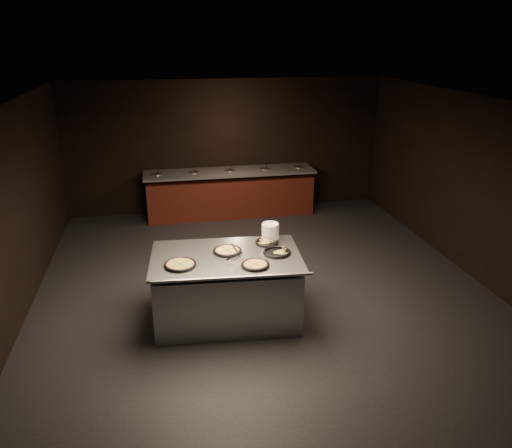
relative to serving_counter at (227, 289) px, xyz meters
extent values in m
cube|color=black|center=(0.68, 0.73, -0.47)|extent=(7.00, 8.00, 0.01)
cube|color=black|center=(0.68, 0.73, 2.44)|extent=(7.00, 8.00, 0.01)
cube|color=black|center=(0.68, 4.74, 0.99)|extent=(7.00, 0.01, 2.90)
cube|color=black|center=(0.68, -3.27, 0.99)|extent=(7.00, 0.01, 2.90)
cube|color=black|center=(-2.83, 0.73, 0.99)|extent=(0.01, 8.00, 2.90)
cube|color=black|center=(4.18, 0.73, 0.99)|extent=(0.01, 8.00, 2.90)
cube|color=#521E13|center=(0.68, 4.31, -0.04)|extent=(3.60, 0.75, 0.85)
cube|color=#58575C|center=(0.68, 4.31, 0.51)|extent=(3.70, 0.83, 0.05)
cube|color=black|center=(0.68, 4.31, -0.42)|extent=(3.60, 0.69, 0.08)
cylinder|color=silver|center=(-0.87, 4.31, 0.52)|extent=(0.22, 0.22, 0.08)
cylinder|color=#57732E|center=(-0.87, 4.31, 0.54)|extent=(0.19, 0.19, 0.02)
cylinder|color=black|center=(-0.84, 4.29, 0.63)|extent=(0.04, 0.10, 0.19)
cylinder|color=silver|center=(-0.10, 4.31, 0.52)|extent=(0.22, 0.22, 0.08)
cylinder|color=#57732E|center=(-0.10, 4.31, 0.54)|extent=(0.19, 0.19, 0.02)
cylinder|color=black|center=(-0.07, 4.29, 0.63)|extent=(0.04, 0.10, 0.19)
cylinder|color=silver|center=(0.68, 4.31, 0.52)|extent=(0.22, 0.22, 0.08)
cylinder|color=#57732E|center=(0.68, 4.31, 0.54)|extent=(0.19, 0.19, 0.02)
cylinder|color=black|center=(0.71, 4.29, 0.63)|extent=(0.04, 0.10, 0.19)
cylinder|color=silver|center=(1.45, 4.31, 0.52)|extent=(0.22, 0.22, 0.08)
cylinder|color=#57732E|center=(1.45, 4.31, 0.54)|extent=(0.19, 0.19, 0.02)
cylinder|color=black|center=(1.48, 4.29, 0.63)|extent=(0.04, 0.10, 0.19)
cylinder|color=silver|center=(2.23, 4.31, 0.52)|extent=(0.22, 0.22, 0.08)
cylinder|color=#57732E|center=(2.23, 4.31, 0.54)|extent=(0.19, 0.19, 0.02)
cylinder|color=black|center=(2.26, 4.29, 0.63)|extent=(0.04, 0.10, 0.19)
cube|color=silver|center=(0.00, 0.00, -0.03)|extent=(2.03, 1.33, 0.87)
cube|color=silver|center=(0.00, 0.00, 0.49)|extent=(2.11, 1.42, 0.04)
cylinder|color=silver|center=(0.00, -0.63, 0.49)|extent=(2.02, 0.20, 0.04)
cylinder|color=silver|center=(0.71, 0.40, 0.64)|extent=(0.24, 0.24, 0.26)
cylinder|color=black|center=(-0.63, -0.20, 0.51)|extent=(0.40, 0.40, 0.01)
torus|color=black|center=(-0.63, -0.20, 0.53)|extent=(0.42, 0.42, 0.04)
torus|color=#AF592D|center=(-0.63, -0.20, 0.53)|extent=(0.36, 0.36, 0.03)
cylinder|color=#D1AE53|center=(-0.63, -0.20, 0.53)|extent=(0.32, 0.32, 0.02)
cube|color=black|center=(-0.63, -0.20, 0.54)|extent=(0.18, 0.27, 0.00)
cube|color=black|center=(-0.63, -0.20, 0.54)|extent=(0.27, 0.18, 0.00)
cylinder|color=black|center=(0.04, 0.12, 0.51)|extent=(0.37, 0.37, 0.01)
torus|color=black|center=(0.04, 0.12, 0.53)|extent=(0.40, 0.40, 0.04)
torus|color=#AF592D|center=(0.04, 0.12, 0.53)|extent=(0.33, 0.33, 0.03)
cylinder|color=gold|center=(0.04, 0.12, 0.53)|extent=(0.29, 0.29, 0.02)
cube|color=black|center=(0.04, 0.12, 0.54)|extent=(0.11, 0.27, 0.00)
cube|color=black|center=(0.04, 0.12, 0.54)|extent=(0.27, 0.11, 0.00)
cylinder|color=black|center=(0.63, 0.31, 0.51)|extent=(0.31, 0.31, 0.01)
torus|color=black|center=(0.63, 0.31, 0.53)|extent=(0.33, 0.33, 0.04)
cylinder|color=black|center=(0.33, -0.39, 0.51)|extent=(0.35, 0.35, 0.01)
torus|color=black|center=(0.33, -0.39, 0.53)|extent=(0.37, 0.37, 0.04)
torus|color=#AF592D|center=(0.33, -0.39, 0.53)|extent=(0.31, 0.31, 0.03)
cylinder|color=gold|center=(0.33, -0.39, 0.53)|extent=(0.27, 0.27, 0.02)
cube|color=black|center=(0.33, -0.39, 0.54)|extent=(0.20, 0.18, 0.00)
cube|color=black|center=(0.33, -0.39, 0.54)|extent=(0.18, 0.20, 0.00)
cylinder|color=black|center=(0.70, -0.06, 0.51)|extent=(0.36, 0.36, 0.01)
torus|color=black|center=(0.70, -0.06, 0.53)|extent=(0.38, 0.38, 0.04)
cube|color=silver|center=(0.03, 0.05, 0.53)|extent=(0.15, 0.15, 0.00)
cylinder|color=black|center=(0.13, -0.09, 0.62)|extent=(0.12, 0.20, 0.15)
cylinder|color=silver|center=(0.08, -0.02, 0.56)|extent=(0.06, 0.10, 0.09)
cube|color=silver|center=(0.25, -0.30, 0.53)|extent=(0.13, 0.12, 0.00)
cylinder|color=black|center=(0.08, -0.27, 0.62)|extent=(0.22, 0.07, 0.14)
cylinder|color=silver|center=(0.16, -0.28, 0.56)|extent=(0.11, 0.03, 0.09)
camera|label=1|loc=(-0.78, -6.12, 3.33)|focal=35.00mm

